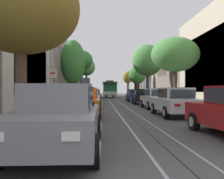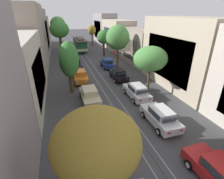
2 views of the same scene
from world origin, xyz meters
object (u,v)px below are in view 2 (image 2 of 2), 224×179
parked_car_white_second_right (160,116)px  street_tree_kerb_left_near (96,144)px  parked_car_black_fourth_right (119,74)px  street_tree_kerb_left_mid (59,30)px  street_sign_post (87,129)px  cable_car_trolley (80,45)px  parked_car_orange_second_left (104,129)px  parked_car_blue_fifth_right (107,63)px  street_tree_kerb_left_second (69,61)px  street_tree_kerb_left_fourth (58,24)px  parked_car_beige_mid_left (90,95)px  pedestrian_on_left_pavement (114,54)px  street_tree_kerb_right_mid (118,38)px  parked_car_red_near_right (220,174)px  street_tree_kerb_right_second (150,59)px  parked_car_white_mid_right (137,91)px  street_tree_kerb_right_fourth (104,37)px  parked_car_black_sixth_left (73,56)px  parked_car_black_fifth_left (76,64)px  street_tree_kerb_right_far (92,31)px  parked_car_orange_fourth_left (80,76)px

parked_car_white_second_right → street_tree_kerb_left_near: street_tree_kerb_left_near is taller
parked_car_black_fourth_right → street_tree_kerb_left_mid: street_tree_kerb_left_mid is taller
street_sign_post → parked_car_black_fourth_right: bearing=61.6°
parked_car_white_second_right → cable_car_trolley: cable_car_trolley is taller
parked_car_orange_second_left → cable_car_trolley: cable_car_trolley is taller
parked_car_blue_fifth_right → street_tree_kerb_left_second: 11.54m
street_tree_kerb_left_fourth → parked_car_beige_mid_left: bearing=-86.0°
cable_car_trolley → pedestrian_on_left_pavement: 11.15m
street_tree_kerb_left_second → street_tree_kerb_right_mid: (8.55, 7.53, 1.25)m
parked_car_red_near_right → street_tree_kerb_right_second: bearing=81.5°
parked_car_white_mid_right → street_tree_kerb_right_fourth: (1.83, 21.76, 3.20)m
parked_car_red_near_right → street_tree_kerb_right_fourth: 33.38m
parked_car_red_near_right → street_tree_kerb_left_mid: size_ratio=0.57×
parked_car_beige_mid_left → street_tree_kerb_right_second: 7.82m
parked_car_black_sixth_left → parked_car_white_mid_right: same height
street_tree_kerb_left_near → parked_car_blue_fifth_right: bearing=73.2°
street_sign_post → parked_car_red_near_right: bearing=-37.6°
parked_car_white_mid_right → street_tree_kerb_right_fourth: size_ratio=0.78×
parked_car_blue_fifth_right → street_tree_kerb_left_second: street_tree_kerb_left_second is taller
parked_car_black_fifth_left → pedestrian_on_left_pavement: pedestrian_on_left_pavement is taller
parked_car_black_fourth_right → street_tree_kerb_right_far: 28.59m
street_tree_kerb_left_fourth → cable_car_trolley: bearing=-35.5°
street_tree_kerb_left_near → street_tree_kerb_right_second: 13.98m
parked_car_beige_mid_left → pedestrian_on_left_pavement: 19.88m
street_tree_kerb_left_near → parked_car_white_second_right: bearing=38.1°
parked_car_red_near_right → street_tree_kerb_left_fourth: bearing=99.8°
parked_car_red_near_right → street_tree_kerb_left_mid: 31.24m
parked_car_beige_mid_left → parked_car_blue_fifth_right: 12.96m
parked_car_white_second_right → parked_car_blue_fifth_right: size_ratio=1.00×
parked_car_black_sixth_left → pedestrian_on_left_pavement: (8.63, -1.36, 0.17)m
parked_car_red_near_right → street_sign_post: bearing=142.4°
street_tree_kerb_right_far → pedestrian_on_left_pavement: size_ratio=3.40×
street_tree_kerb_left_second → parked_car_beige_mid_left: bearing=-62.6°
street_tree_kerb_left_mid → parked_car_orange_fourth_left: bearing=-80.2°
street_tree_kerb_left_second → street_tree_kerb_right_fourth: size_ratio=1.10×
parked_car_red_near_right → parked_car_orange_second_left: bearing=131.8°
parked_car_beige_mid_left → parked_car_white_mid_right: (5.32, -0.60, 0.00)m
parked_car_orange_second_left → parked_car_red_near_right: size_ratio=1.00×
parked_car_black_fourth_right → street_tree_kerb_right_second: (1.68, -5.70, 3.52)m
street_tree_kerb_left_fourth → street_tree_kerb_right_fourth: 13.46m
parked_car_orange_second_left → parked_car_beige_mid_left: (0.01, 6.16, 0.00)m
parked_car_orange_fourth_left → parked_car_red_near_right: (5.37, -18.50, 0.00)m
street_tree_kerb_left_second → street_tree_kerb_right_second: (8.65, -3.36, 0.34)m
street_tree_kerb_right_far → parked_car_red_near_right: bearing=-92.2°
parked_car_black_sixth_left → parked_car_red_near_right: bearing=-80.5°
parked_car_black_fifth_left → street_tree_kerb_left_fourth: street_tree_kerb_left_fourth is taller
parked_car_white_mid_right → street_tree_kerb_right_far: street_tree_kerb_right_far is taller
parked_car_white_second_right → street_tree_kerb_right_mid: bearing=83.9°
parked_car_white_mid_right → street_tree_kerb_right_mid: bearing=82.1°
street_tree_kerb_right_fourth → street_sign_post: bearing=-107.0°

